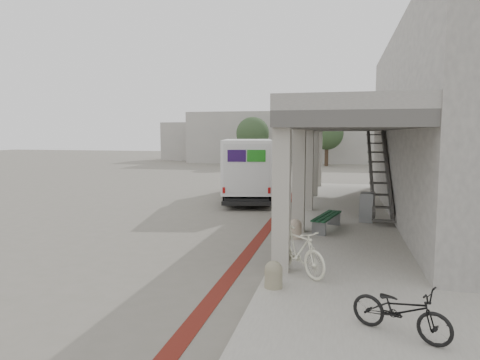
% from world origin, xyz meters
% --- Properties ---
extents(ground, '(120.00, 120.00, 0.00)m').
position_xyz_m(ground, '(0.00, 0.00, 0.00)').
color(ground, '#686459').
rests_on(ground, ground).
extents(bike_lane_stripe, '(0.35, 40.00, 0.01)m').
position_xyz_m(bike_lane_stripe, '(1.00, 2.00, 0.01)').
color(bike_lane_stripe, '#5E1A12').
rests_on(bike_lane_stripe, ground).
extents(sidewalk, '(4.40, 28.00, 0.12)m').
position_xyz_m(sidewalk, '(4.00, 0.00, 0.06)').
color(sidewalk, gray).
rests_on(sidewalk, ground).
extents(transit_building, '(7.60, 17.00, 7.00)m').
position_xyz_m(transit_building, '(6.83, 4.50, 3.40)').
color(transit_building, gray).
rests_on(transit_building, ground).
extents(distant_backdrop, '(28.00, 10.00, 6.50)m').
position_xyz_m(distant_backdrop, '(-2.84, 35.89, 2.70)').
color(distant_backdrop, '#999690').
rests_on(distant_backdrop, ground).
extents(tree_left, '(3.20, 3.20, 4.80)m').
position_xyz_m(tree_left, '(-5.00, 28.00, 3.18)').
color(tree_left, '#38281C').
rests_on(tree_left, ground).
extents(tree_mid, '(3.20, 3.20, 4.80)m').
position_xyz_m(tree_mid, '(2.00, 30.00, 3.18)').
color(tree_mid, '#38281C').
rests_on(tree_mid, ground).
extents(tree_right, '(3.20, 3.20, 4.80)m').
position_xyz_m(tree_right, '(10.00, 29.00, 3.18)').
color(tree_right, '#38281C').
rests_on(tree_right, ground).
extents(fedex_truck, '(3.34, 7.10, 2.91)m').
position_xyz_m(fedex_truck, '(-1.04, 7.44, 1.55)').
color(fedex_truck, black).
rests_on(fedex_truck, ground).
extents(bench, '(0.91, 2.06, 0.47)m').
position_xyz_m(bench, '(2.97, 0.92, 0.46)').
color(bench, slate).
rests_on(bench, sidewalk).
extents(bollard_near, '(0.36, 0.36, 0.54)m').
position_xyz_m(bollard_near, '(2.10, -4.59, 0.39)').
color(bollard_near, gray).
rests_on(bollard_near, sidewalk).
extents(bollard_far, '(0.38, 0.38, 0.58)m').
position_xyz_m(bollard_far, '(2.10, -0.44, 0.41)').
color(bollard_far, tan).
rests_on(bollard_far, sidewalk).
extents(utility_cabinet, '(0.55, 0.67, 1.01)m').
position_xyz_m(utility_cabinet, '(4.30, 2.59, 0.63)').
color(utility_cabinet, gray).
rests_on(utility_cabinet, sidewalk).
extents(bicycle_black, '(1.61, 1.19, 0.81)m').
position_xyz_m(bicycle_black, '(4.30, -6.18, 0.52)').
color(bicycle_black, black).
rests_on(bicycle_black, sidewalk).
extents(bicycle_cream, '(1.57, 1.56, 1.04)m').
position_xyz_m(bicycle_cream, '(2.50, -3.63, 0.64)').
color(bicycle_cream, silver).
rests_on(bicycle_cream, sidewalk).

